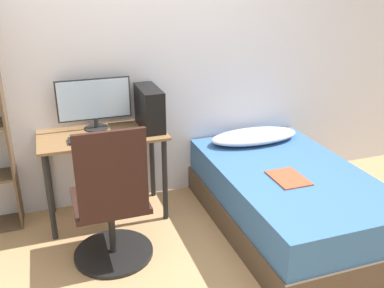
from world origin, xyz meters
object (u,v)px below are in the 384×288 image
bed (288,198)px  keyboard (96,138)px  office_chair (112,212)px  pc_tower (149,108)px  monitor (94,102)px

bed → keyboard: 1.62m
office_chair → keyboard: (-0.01, 0.54, 0.36)m
pc_tower → keyboard: bearing=-163.7°
office_chair → keyboard: 0.65m
office_chair → keyboard: size_ratio=2.50×
bed → pc_tower: bearing=145.6°
bed → pc_tower: size_ratio=4.16×
pc_tower → bed: bearing=-34.4°
monitor → pc_tower: 0.45m
bed → pc_tower: 1.36m
office_chair → keyboard: office_chair is taller
monitor → keyboard: bearing=-97.5°
office_chair → bed: office_chair is taller
monitor → bed: bearing=-29.4°
office_chair → bed: size_ratio=0.59×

